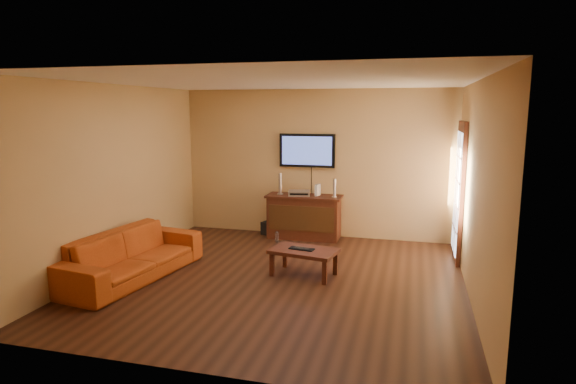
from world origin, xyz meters
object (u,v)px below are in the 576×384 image
(sofa, at_px, (131,247))
(keyboard, at_px, (302,249))
(bottle, at_px, (277,237))
(television, at_px, (307,151))
(av_receiver, at_px, (299,193))
(speaker_right, at_px, (335,189))
(speaker_left, at_px, (280,185))
(coffee_table, at_px, (304,253))
(media_console, at_px, (304,217))
(game_console, at_px, (318,190))
(subwoofer, at_px, (269,228))

(sofa, height_order, keyboard, sofa)
(bottle, bearing_deg, television, 56.60)
(sofa, relative_size, av_receiver, 5.85)
(speaker_right, relative_size, av_receiver, 0.86)
(sofa, relative_size, speaker_left, 5.69)
(coffee_table, bearing_deg, television, 101.61)
(media_console, relative_size, sofa, 0.61)
(sofa, bearing_deg, keyboard, -64.70)
(speaker_left, bearing_deg, bottle, -83.23)
(av_receiver, bearing_deg, bottle, -141.20)
(speaker_left, bearing_deg, speaker_right, -1.80)
(game_console, bearing_deg, media_console, -155.12)
(speaker_right, distance_m, av_receiver, 0.66)
(speaker_left, height_order, speaker_right, speaker_left)
(television, relative_size, speaker_left, 2.63)
(sofa, bearing_deg, subwoofer, -14.49)
(subwoofer, bearing_deg, speaker_right, 11.57)
(coffee_table, bearing_deg, keyboard, -162.52)
(sofa, relative_size, game_console, 10.57)
(av_receiver, relative_size, bottle, 1.92)
(speaker_right, distance_m, game_console, 0.33)
(coffee_table, bearing_deg, subwoofer, 119.04)
(coffee_table, relative_size, bottle, 5.06)
(television, height_order, sofa, television)
(media_console, relative_size, game_console, 6.50)
(television, xyz_separation_m, speaker_left, (-0.45, -0.22, -0.62))
(television, bearing_deg, game_console, -36.84)
(media_console, distance_m, bottle, 0.64)
(sofa, height_order, speaker_right, speaker_right)
(sofa, relative_size, keyboard, 6.00)
(sofa, bearing_deg, game_console, -29.37)
(sofa, relative_size, bottle, 11.26)
(coffee_table, relative_size, speaker_right, 3.05)
(av_receiver, bearing_deg, sofa, -135.27)
(sofa, distance_m, bottle, 2.73)
(coffee_table, height_order, game_console, game_console)
(coffee_table, height_order, speaker_left, speaker_left)
(av_receiver, distance_m, subwoofer, 0.94)
(coffee_table, distance_m, keyboard, 0.07)
(speaker_left, xyz_separation_m, game_console, (0.69, 0.04, -0.07))
(sofa, height_order, av_receiver, av_receiver)
(media_console, bearing_deg, speaker_left, -179.79)
(coffee_table, distance_m, bottle, 1.81)
(speaker_left, distance_m, speaker_right, 1.01)
(av_receiver, bearing_deg, speaker_right, -13.40)
(coffee_table, distance_m, av_receiver, 2.10)
(television, distance_m, keyboard, 2.54)
(coffee_table, height_order, av_receiver, av_receiver)
(coffee_table, bearing_deg, speaker_right, 86.77)
(speaker_left, height_order, game_console, speaker_left)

